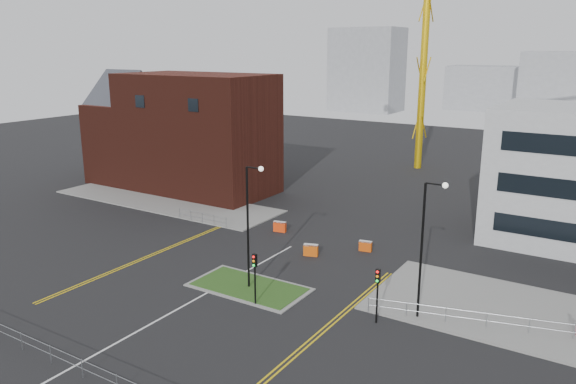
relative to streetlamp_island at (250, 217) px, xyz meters
name	(u,v)px	position (x,y,z in m)	size (l,w,h in m)	color
ground	(149,325)	(-2.22, -8.00, -5.41)	(200.00, 200.00, 0.00)	black
pavement_left	(165,201)	(-22.22, 14.00, -5.35)	(28.00, 8.00, 0.12)	slate
pavement_right	(561,323)	(19.78, 6.00, -5.35)	(24.00, 10.00, 0.12)	slate
island_kerb	(249,287)	(-0.22, 0.00, -5.37)	(8.60, 4.60, 0.08)	slate
grass_island	(249,287)	(-0.22, 0.00, -5.35)	(8.00, 4.00, 0.12)	#1F4316
brick_building	(179,133)	(-25.19, 20.00, 1.44)	(24.20, 10.07, 14.24)	#3F170F
streetlamp_island	(250,217)	(0.00, 0.00, 0.00)	(1.46, 0.36, 9.18)	black
streetlamp_right_near	(426,239)	(12.00, 2.00, 0.00)	(1.46, 0.36, 9.18)	black
traffic_light_island	(255,269)	(1.78, -2.02, -2.85)	(0.28, 0.33, 3.65)	black
traffic_light_right	(378,285)	(9.78, -0.02, -2.85)	(0.28, 0.33, 3.65)	black
railing_front	(66,357)	(-2.22, -14.00, -4.63)	(24.05, 0.05, 1.10)	gray
railing_left	(202,216)	(-13.22, 10.00, -4.67)	(6.05, 0.05, 1.10)	gray
railing_right	(530,323)	(18.28, 3.50, -4.63)	(19.05, 5.05, 1.10)	gray
centre_line	(171,313)	(-2.22, -6.00, -5.41)	(0.15, 30.00, 0.01)	silver
yellow_left_a	(159,251)	(-11.22, 2.00, -5.41)	(0.12, 24.00, 0.01)	gold
yellow_left_b	(162,252)	(-10.92, 2.00, -5.41)	(0.12, 24.00, 0.01)	gold
yellow_right_a	(327,325)	(7.28, -2.00, -5.41)	(0.12, 20.00, 0.01)	gold
yellow_right_b	(331,326)	(7.58, -2.00, -5.41)	(0.12, 20.00, 0.01)	gold
skyline_a	(367,70)	(-42.22, 112.00, 5.59)	(18.00, 12.00, 22.00)	gray
skyline_b	(575,86)	(7.78, 122.00, 2.59)	(24.00, 12.00, 16.00)	gray
skyline_d	(505,89)	(-10.22, 132.00, 0.59)	(30.00, 12.00, 12.00)	gray
barrier_left	(280,226)	(-5.29, 11.93, -4.87)	(1.25, 0.61, 1.00)	#F83D0D
barrier_mid	(311,250)	(0.37, 8.00, -4.86)	(1.28, 0.75, 1.02)	#DD540C
barrier_right	(365,246)	(3.78, 11.46, -4.92)	(1.13, 0.54, 0.92)	#DA4B0C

